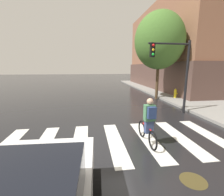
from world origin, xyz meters
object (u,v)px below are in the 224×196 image
at_px(cyclist, 149,122).
at_px(fire_hydrant, 175,93).
at_px(traffic_light_near, 174,65).
at_px(street_tree_near, 159,41).
at_px(manhole_cover, 193,180).

distance_m(cyclist, fire_hydrant, 9.09).
height_order(cyclist, traffic_light_near, traffic_light_near).
relative_size(cyclist, street_tree_near, 0.24).
relative_size(cyclist, fire_hydrant, 2.19).
relative_size(manhole_cover, fire_hydrant, 0.82).
distance_m(manhole_cover, fire_hydrant, 10.56).
bearing_deg(cyclist, traffic_light_near, 51.99).
xyz_separation_m(traffic_light_near, street_tree_near, (0.98, 4.38, 2.00)).
relative_size(traffic_light_near, fire_hydrant, 5.38).
xyz_separation_m(cyclist, fire_hydrant, (5.22, 7.43, -0.31)).
height_order(traffic_light_near, fire_hydrant, traffic_light_near).
height_order(manhole_cover, traffic_light_near, traffic_light_near).
distance_m(traffic_light_near, street_tree_near, 4.91).
bearing_deg(traffic_light_near, manhole_cover, -113.05).
bearing_deg(traffic_light_near, cyclist, -128.01).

